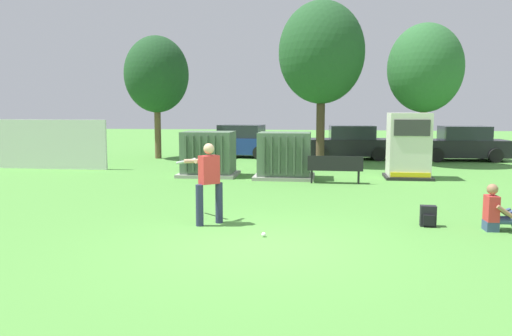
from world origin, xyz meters
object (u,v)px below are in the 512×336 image
(transformer_west, at_px, (209,154))
(park_bench, at_px, (335,167))
(transformer_mid_west, at_px, (284,156))
(parked_car_right_of_center, at_px, (461,145))
(backpack, at_px, (428,216))
(generator_enclosure, at_px, (408,146))
(parked_car_left_of_center, at_px, (349,144))
(parked_car_leftmost, at_px, (239,142))
(batter, at_px, (208,179))
(sports_ball, at_px, (264,235))
(seated_spectator, at_px, (496,212))

(transformer_west, relative_size, park_bench, 1.16)
(transformer_west, bearing_deg, transformer_mid_west, -5.15)
(parked_car_right_of_center, bearing_deg, transformer_west, -146.86)
(transformer_mid_west, distance_m, backpack, 7.84)
(transformer_mid_west, relative_size, generator_enclosure, 0.91)
(park_bench, distance_m, parked_car_left_of_center, 8.25)
(parked_car_right_of_center, bearing_deg, parked_car_leftmost, 178.03)
(batter, relative_size, parked_car_leftmost, 0.40)
(transformer_west, bearing_deg, parked_car_left_of_center, 52.18)
(parked_car_leftmost, bearing_deg, park_bench, -61.67)
(park_bench, distance_m, sports_ball, 7.44)
(transformer_west, relative_size, parked_car_leftmost, 0.48)
(backpack, relative_size, parked_car_left_of_center, 0.10)
(batter, bearing_deg, sports_ball, -36.10)
(parked_car_leftmost, distance_m, parked_car_right_of_center, 10.63)
(transformer_mid_west, height_order, parked_car_right_of_center, same)
(park_bench, height_order, backpack, park_bench)
(parked_car_left_of_center, bearing_deg, sports_ball, -98.61)
(transformer_mid_west, distance_m, parked_car_right_of_center, 10.56)
(sports_ball, bearing_deg, parked_car_right_of_center, 64.01)
(parked_car_leftmost, bearing_deg, generator_enclosure, -44.18)
(sports_ball, xyz_separation_m, parked_car_leftmost, (-3.10, 15.81, 0.71))
(batter, bearing_deg, park_bench, 65.94)
(backpack, relative_size, parked_car_leftmost, 0.10)
(transformer_west, height_order, park_bench, transformer_west)
(parked_car_right_of_center, bearing_deg, sports_ball, -115.99)
(generator_enclosure, height_order, parked_car_left_of_center, generator_enclosure)
(generator_enclosure, bearing_deg, sports_ball, -114.71)
(generator_enclosure, relative_size, backpack, 5.23)
(transformer_mid_west, relative_size, parked_car_right_of_center, 0.49)
(sports_ball, relative_size, parked_car_leftmost, 0.02)
(generator_enclosure, height_order, batter, generator_enclosure)
(seated_spectator, xyz_separation_m, parked_car_left_of_center, (-2.27, 14.35, 0.38))
(parked_car_left_of_center, bearing_deg, parked_car_right_of_center, -0.34)
(backpack, distance_m, parked_car_right_of_center, 14.73)
(batter, bearing_deg, backpack, 4.69)
(sports_ball, distance_m, parked_car_right_of_center, 17.20)
(transformer_mid_west, distance_m, batter, 7.42)
(park_bench, bearing_deg, transformer_west, 164.28)
(batter, distance_m, seated_spectator, 5.96)
(transformer_west, distance_m, transformer_mid_west, 2.80)
(transformer_mid_west, xyz_separation_m, parked_car_right_of_center, (7.77, 7.15, -0.04))
(generator_enclosure, relative_size, parked_car_right_of_center, 0.54)
(generator_enclosure, xyz_separation_m, sports_ball, (-4.07, -8.85, -1.09))
(parked_car_right_of_center, bearing_deg, parked_car_left_of_center, 179.66)
(park_bench, relative_size, seated_spectator, 1.88)
(backpack, bearing_deg, seated_spectator, -9.30)
(transformer_mid_west, bearing_deg, parked_car_right_of_center, 42.60)
(parked_car_left_of_center, bearing_deg, batter, -104.14)
(batter, height_order, seated_spectator, batter)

